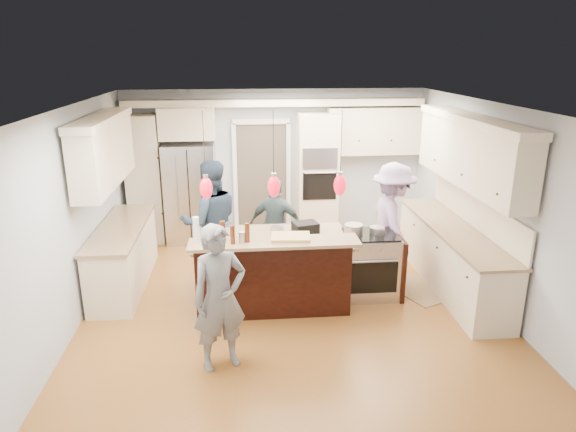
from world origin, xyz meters
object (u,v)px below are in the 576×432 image
at_px(kitchen_island, 272,268).
at_px(island_range, 371,264).
at_px(refrigerator, 191,193).
at_px(person_bar_end, 220,298).
at_px(person_far_left, 211,222).

bearing_deg(kitchen_island, island_range, 3.10).
bearing_deg(refrigerator, person_bar_end, -80.91).
bearing_deg(person_bar_end, kitchen_island, 45.10).
distance_m(refrigerator, kitchen_island, 2.91).
relative_size(refrigerator, island_range, 1.96).
relative_size(island_range, person_bar_end, 0.56).
bearing_deg(person_bar_end, refrigerator, 77.80).
relative_size(refrigerator, kitchen_island, 0.86).
xyz_separation_m(person_bar_end, person_far_left, (-0.20, 2.27, 0.11)).
height_order(kitchen_island, person_bar_end, person_bar_end).
bearing_deg(island_range, kitchen_island, -176.90).
distance_m(refrigerator, person_bar_end, 4.12).
bearing_deg(person_far_left, person_bar_end, 81.96).
bearing_deg(person_far_left, kitchen_island, 124.57).
xyz_separation_m(refrigerator, person_bar_end, (0.65, -4.06, -0.08)).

